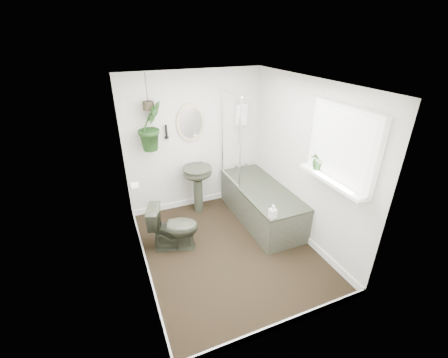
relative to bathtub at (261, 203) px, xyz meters
name	(u,v)px	position (x,y,z in m)	size (l,w,h in m)	color
floor	(228,249)	(-0.80, -0.50, -0.30)	(2.30, 2.80, 0.02)	black
ceiling	(229,82)	(-0.80, -0.50, 2.02)	(2.30, 2.80, 0.02)	white
wall_back	(195,142)	(-0.80, 0.91, 0.86)	(2.30, 0.02, 2.30)	silver
wall_front	(293,242)	(-0.80, -1.91, 0.86)	(2.30, 0.02, 2.30)	silver
wall_left	(135,194)	(-1.96, -0.50, 0.86)	(0.02, 2.80, 2.30)	silver
wall_right	(304,163)	(0.36, -0.50, 0.86)	(0.02, 2.80, 2.30)	silver
skirting	(228,246)	(-0.80, -0.50, -0.24)	(2.30, 2.80, 0.10)	white
bathtub	(261,203)	(0.00, 0.00, 0.00)	(0.72, 1.72, 0.58)	#2F3326
bath_screen	(231,139)	(-0.33, 0.49, 0.99)	(0.04, 0.72, 1.40)	silver
shower_box	(241,114)	(0.00, 0.84, 1.26)	(0.20, 0.10, 0.35)	white
oval_mirror	(191,123)	(-0.86, 0.87, 1.21)	(0.46, 0.03, 0.62)	tan
wall_sconce	(166,132)	(-1.26, 0.86, 1.11)	(0.04, 0.04, 0.22)	black
toilet_roll_holder	(134,186)	(-1.90, 0.20, 0.61)	(0.11, 0.11, 0.11)	white
window_recess	(343,146)	(0.29, -1.20, 1.36)	(0.08, 1.00, 0.90)	white
window_sill	(332,180)	(0.22, -1.20, 0.94)	(0.18, 1.00, 0.04)	white
window_blinds	(339,146)	(0.24, -1.20, 1.36)	(0.01, 0.86, 0.76)	white
toilet	(174,227)	(-1.49, -0.16, 0.05)	(0.38, 0.67, 0.69)	#2F3326
pedestal_sink	(198,189)	(-0.86, 0.63, 0.12)	(0.48, 0.41, 0.82)	#2F3326
sill_plant	(318,160)	(0.24, -0.90, 1.07)	(0.21, 0.18, 0.23)	black
hanging_plant	(151,126)	(-1.51, 0.75, 1.26)	(0.40, 0.32, 0.73)	black
soap_bottle	(273,211)	(-0.29, -0.79, 0.39)	(0.09, 0.09, 0.20)	black
hanging_pot	(148,106)	(-1.51, 0.75, 1.56)	(0.16, 0.16, 0.12)	#322B1E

